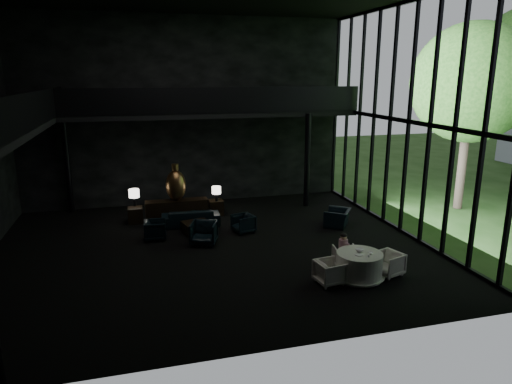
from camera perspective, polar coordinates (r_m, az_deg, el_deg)
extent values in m
cube|color=black|center=(15.22, -5.37, -7.07)|extent=(14.00, 12.00, 0.02)
cube|color=black|center=(20.17, -8.58, 9.84)|extent=(14.00, 0.04, 8.00)
cube|color=black|center=(8.45, 0.94, 3.73)|extent=(14.00, 0.04, 8.00)
cube|color=black|center=(19.33, -5.24, 9.74)|extent=(12.00, 2.00, 0.25)
cube|color=black|center=(14.28, -26.29, 9.09)|extent=(0.06, 12.00, 1.00)
cube|color=black|center=(18.30, -4.74, 11.37)|extent=(12.00, 0.06, 1.00)
cylinder|color=black|center=(20.19, -22.51, 3.16)|extent=(0.24, 0.24, 4.00)
cylinder|color=black|center=(19.65, 6.41, 3.90)|extent=(0.24, 0.24, 4.00)
cylinder|color=#382D23|center=(21.01, 24.53, 4.62)|extent=(0.36, 0.36, 4.90)
sphere|color=#2B5E21|center=(20.78, 25.35, 12.23)|extent=(4.80, 4.80, 4.80)
cube|color=black|center=(18.34, -9.86, -2.17)|extent=(2.44, 0.55, 0.78)
ellipsoid|color=#955F32|center=(18.04, -9.98, 0.81)|extent=(0.78, 0.78, 1.21)
cylinder|color=#955F32|center=(17.89, -10.08, 3.08)|extent=(0.27, 0.27, 0.25)
cube|color=black|center=(18.26, -14.84, -2.81)|extent=(0.55, 0.55, 0.61)
cylinder|color=black|center=(18.35, -14.94, -1.17)|extent=(0.12, 0.12, 0.35)
cylinder|color=white|center=(18.26, -15.01, -0.16)|extent=(0.40, 0.40, 0.32)
cube|color=black|center=(18.71, -5.01, -1.94)|extent=(0.56, 0.56, 0.61)
cylinder|color=black|center=(18.44, -4.96, -0.68)|extent=(0.11, 0.11, 0.32)
cylinder|color=white|center=(18.36, -4.98, 0.24)|extent=(0.36, 0.36, 0.29)
imported|color=black|center=(17.47, -8.17, -2.76)|extent=(2.30, 0.79, 0.89)
imported|color=black|center=(16.27, -12.47, -4.59)|extent=(0.69, 0.74, 0.71)
imported|color=black|center=(16.60, -1.60, -3.93)|extent=(0.77, 0.79, 0.67)
imported|color=black|center=(15.50, -6.56, -4.83)|extent=(1.17, 1.13, 0.95)
imported|color=black|center=(17.50, 10.16, -2.95)|extent=(1.03, 1.11, 0.81)
cube|color=black|center=(16.65, -7.38, -4.47)|extent=(1.13, 1.13, 0.41)
cylinder|color=white|center=(13.28, 12.75, -8.95)|extent=(1.29, 1.29, 0.75)
cone|color=white|center=(13.41, 12.67, -10.23)|extent=(1.46, 1.46, 0.10)
imported|color=beige|center=(13.96, 11.12, -7.98)|extent=(0.68, 0.65, 0.62)
imported|color=silver|center=(13.70, 16.17, -8.54)|extent=(0.82, 0.85, 0.70)
imported|color=silver|center=(12.82, 9.21, -9.81)|extent=(0.71, 0.74, 0.68)
cylinder|color=#CA81A6|center=(13.89, 10.85, -6.59)|extent=(0.27, 0.27, 0.39)
sphere|color=#D8A884|center=(13.79, 10.90, -5.46)|extent=(0.19, 0.19, 0.19)
ellipsoid|color=black|center=(13.78, 10.91, -5.34)|extent=(0.20, 0.20, 0.14)
cylinder|color=white|center=(13.00, 12.74, -7.65)|extent=(0.27, 0.27, 0.01)
cylinder|color=white|center=(13.40, 12.83, -6.98)|extent=(0.29, 0.29, 0.02)
cylinder|color=white|center=(13.23, 14.11, -7.35)|extent=(0.19, 0.19, 0.01)
cylinder|color=white|center=(13.09, 14.18, -7.43)|extent=(0.07, 0.07, 0.05)
ellipsoid|color=white|center=(13.18, 12.77, -7.19)|extent=(0.16, 0.16, 0.08)
cylinder|color=#99999E|center=(12.91, 13.90, -7.77)|extent=(0.07, 0.07, 0.06)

